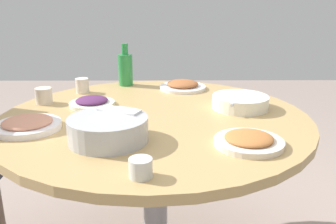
% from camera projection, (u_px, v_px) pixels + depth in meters
% --- Properties ---
extents(round_dining_table, '(1.27, 1.27, 0.76)m').
position_uv_depth(round_dining_table, '(155.00, 134.00, 1.50)').
color(round_dining_table, '#99999E').
rests_on(round_dining_table, ground).
extents(rice_bowl, '(0.27, 0.27, 0.09)m').
position_uv_depth(rice_bowl, '(108.00, 129.00, 1.20)').
color(rice_bowl, '#B2B5BA').
rests_on(rice_bowl, round_dining_table).
extents(soup_bowl, '(0.24, 0.25, 0.06)m').
position_uv_depth(soup_bowl, '(240.00, 102.00, 1.55)').
color(soup_bowl, white).
rests_on(soup_bowl, round_dining_table).
extents(dish_eggplant, '(0.20, 0.20, 0.04)m').
position_uv_depth(dish_eggplant, '(92.00, 102.00, 1.60)').
color(dish_eggplant, white).
rests_on(dish_eggplant, round_dining_table).
extents(dish_stirfry, '(0.24, 0.24, 0.05)m').
position_uv_depth(dish_stirfry, '(183.00, 86.00, 1.89)').
color(dish_stirfry, white).
rests_on(dish_stirfry, round_dining_table).
extents(dish_tofu_braise, '(0.23, 0.23, 0.04)m').
position_uv_depth(dish_tofu_braise, '(249.00, 140.00, 1.17)').
color(dish_tofu_braise, silver).
rests_on(dish_tofu_braise, round_dining_table).
extents(dish_shrimp, '(0.24, 0.24, 0.05)m').
position_uv_depth(dish_shrimp, '(27.00, 124.00, 1.31)').
color(dish_shrimp, white).
rests_on(dish_shrimp, round_dining_table).
extents(green_bottle, '(0.08, 0.08, 0.23)m').
position_uv_depth(green_bottle, '(125.00, 69.00, 1.95)').
color(green_bottle, '#2A8A42').
rests_on(green_bottle, round_dining_table).
extents(tea_cup_near, '(0.06, 0.06, 0.05)m').
position_uv_depth(tea_cup_near, '(141.00, 168.00, 0.96)').
color(tea_cup_near, silver).
rests_on(tea_cup_near, round_dining_table).
extents(tea_cup_far, '(0.08, 0.08, 0.07)m').
position_uv_depth(tea_cup_far, '(44.00, 96.00, 1.62)').
color(tea_cup_far, beige).
rests_on(tea_cup_far, round_dining_table).
extents(tea_cup_side, '(0.07, 0.07, 0.07)m').
position_uv_depth(tea_cup_side, '(82.00, 86.00, 1.81)').
color(tea_cup_side, silver).
rests_on(tea_cup_side, round_dining_table).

